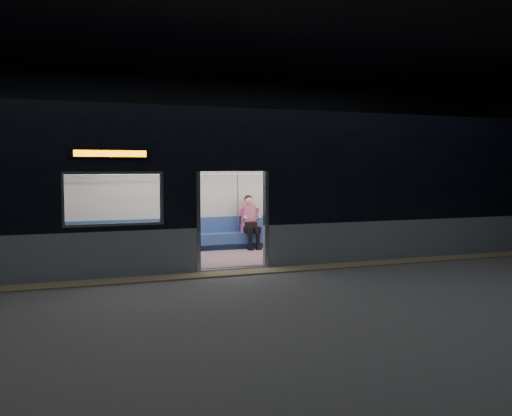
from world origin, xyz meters
TOP-DOWN VIEW (x-y plane):
  - station_floor at (0.00, 0.00)m, footprint 24.00×14.00m
  - station_envelope at (0.00, 0.00)m, footprint 24.00×14.00m
  - tactile_strip at (0.00, 0.55)m, footprint 22.80×0.50m
  - metro_car at (-0.00, 2.54)m, footprint 18.00×3.04m
  - passenger at (1.24, 3.55)m, footprint 0.40×0.68m
  - handbag at (1.21, 3.32)m, footprint 0.29×0.26m
  - transit_map at (5.00, 3.85)m, footprint 0.90×0.03m

SIDE VIEW (x-z plane):
  - station_floor at x=0.00m, z-range -0.01..0.00m
  - tactile_strip at x=0.00m, z-range 0.00..0.03m
  - handbag at x=1.21m, z-range 0.61..0.74m
  - passenger at x=1.24m, z-range 0.11..1.49m
  - transit_map at x=5.00m, z-range 1.15..1.73m
  - metro_car at x=0.00m, z-range 0.17..3.52m
  - station_envelope at x=0.00m, z-range 1.16..6.16m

